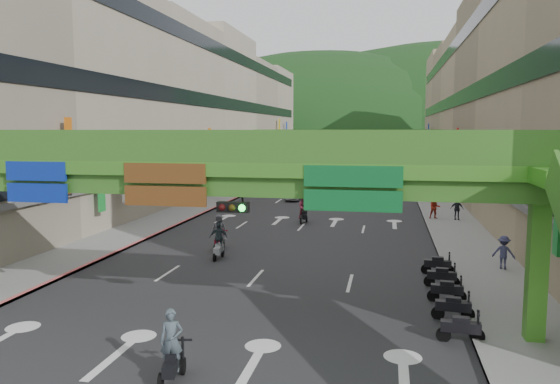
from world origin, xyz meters
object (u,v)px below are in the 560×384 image
scooter_rider_mid (304,209)px  car_yellow (335,173)px  scooter_rider_near (172,348)px  pedestrian_red (435,209)px  car_silver (293,194)px  overpass_near (236,185)px

scooter_rider_mid → car_yellow: 39.72m
scooter_rider_near → pedestrian_red: (9.54, 30.05, -0.12)m
scooter_rider_mid → car_silver: scooter_rider_mid is taller
pedestrian_red → overpass_near: bearing=-115.4°
overpass_near → scooter_rider_near: size_ratio=13.13×
scooter_rider_mid → car_yellow: (-1.48, 39.69, -0.37)m
car_silver → overpass_near: bearing=-86.0°
pedestrian_red → scooter_rider_mid: bearing=-168.0°
scooter_rider_near → scooter_rider_mid: (-0.36, 26.78, 0.10)m
overpass_near → pedestrian_red: (8.87, 25.67, -4.32)m
overpass_near → car_yellow: 62.30m
car_silver → scooter_rider_near: bearing=-87.6°
scooter_rider_near → car_silver: scooter_rider_near is taller
scooter_rider_near → overpass_near: bearing=81.3°
overpass_near → pedestrian_red: size_ratio=15.78×
car_silver → pedestrian_red: size_ratio=2.17×
overpass_near → car_silver: overpass_near is taller
scooter_rider_mid → car_yellow: scooter_rider_mid is taller
overpass_near → scooter_rider_mid: 22.79m
car_silver → car_yellow: 26.60m
scooter_rider_mid → car_yellow: bearing=92.1°
car_yellow → pedestrian_red: (11.38, -36.42, 0.15)m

